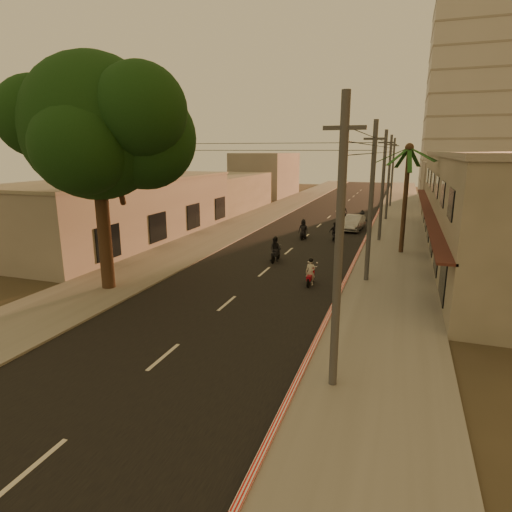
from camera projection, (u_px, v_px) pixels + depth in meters
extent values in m
plane|color=#383023|center=(210.00, 318.00, 19.38)|extent=(160.00, 160.00, 0.00)
cube|color=black|center=(306.00, 236.00, 37.73)|extent=(10.00, 140.00, 0.02)
cube|color=slate|center=(395.00, 242.00, 35.34)|extent=(5.00, 140.00, 0.12)
cube|color=slate|center=(228.00, 231.00, 40.10)|extent=(5.00, 140.00, 0.12)
cube|color=red|center=(359.00, 252.00, 31.51)|extent=(0.20, 60.00, 0.20)
cube|color=gray|center=(493.00, 206.00, 30.62)|extent=(8.00, 34.00, 7.00)
cube|color=gray|center=(500.00, 154.00, 29.75)|extent=(8.20, 34.20, 0.30)
cube|color=#45201B|center=(428.00, 209.00, 32.08)|extent=(0.80, 34.00, 0.12)
cube|color=gray|center=(129.00, 210.00, 36.07)|extent=(8.00, 24.00, 5.00)
cube|color=gray|center=(126.00, 179.00, 35.44)|extent=(8.20, 24.20, 0.20)
cube|color=#B7B5B2|center=(470.00, 104.00, 62.34)|extent=(12.00, 12.00, 28.00)
cylinder|color=black|center=(105.00, 235.00, 22.72)|extent=(0.70, 0.70, 6.00)
cylinder|color=black|center=(118.00, 178.00, 22.11)|extent=(1.22, 2.17, 3.04)
cylinder|color=black|center=(86.00, 174.00, 21.86)|extent=(1.31, 1.49, 2.73)
sphere|color=black|center=(95.00, 128.00, 21.40)|extent=(7.20, 7.20, 7.20)
sphere|color=black|center=(145.00, 138.00, 21.74)|extent=(5.20, 5.20, 5.20)
sphere|color=black|center=(78.00, 135.00, 22.77)|extent=(4.80, 4.80, 4.80)
sphere|color=black|center=(82.00, 146.00, 19.77)|extent=(4.60, 4.60, 4.60)
sphere|color=black|center=(140.00, 110.00, 19.82)|extent=(4.40, 4.40, 4.40)
sphere|color=black|center=(37.00, 117.00, 20.94)|extent=(4.00, 4.00, 4.00)
sphere|color=black|center=(142.00, 108.00, 22.95)|extent=(4.40, 4.40, 4.40)
cylinder|color=black|center=(405.00, 202.00, 30.62)|extent=(0.32, 0.32, 7.60)
sphere|color=black|center=(409.00, 147.00, 29.71)|extent=(0.60, 0.60, 0.60)
cylinder|color=#38383A|center=(339.00, 251.00, 12.67)|extent=(0.26, 0.26, 9.00)
cube|color=#38383A|center=(345.00, 128.00, 11.83)|extent=(1.20, 0.12, 0.12)
cylinder|color=#38383A|center=(371.00, 204.00, 23.68)|extent=(0.26, 0.26, 9.00)
cube|color=#38383A|center=(375.00, 139.00, 22.84)|extent=(1.20, 0.12, 0.12)
cylinder|color=#38383A|center=(383.00, 187.00, 34.69)|extent=(0.26, 0.26, 9.00)
cube|color=#38383A|center=(386.00, 143.00, 33.85)|extent=(1.20, 0.12, 0.12)
cylinder|color=#38383A|center=(389.00, 178.00, 45.70)|extent=(0.26, 0.26, 9.00)
cube|color=#38383A|center=(391.00, 145.00, 44.86)|extent=(1.20, 0.12, 0.12)
cylinder|color=#38383A|center=(392.00, 173.00, 56.71)|extent=(0.26, 0.26, 9.00)
cube|color=#38383A|center=(394.00, 146.00, 55.87)|extent=(1.20, 0.12, 0.12)
cube|color=gray|center=(454.00, 185.00, 55.52)|extent=(8.00, 14.00, 6.00)
cube|color=gray|center=(223.00, 192.00, 54.49)|extent=(8.00, 14.00, 4.40)
cube|color=gray|center=(266.00, 175.00, 70.69)|extent=(8.00, 14.00, 7.00)
cylinder|color=black|center=(313.00, 278.00, 24.66)|extent=(0.09, 0.51, 0.51)
cylinder|color=black|center=(308.00, 283.00, 23.62)|extent=(0.09, 0.51, 0.51)
cube|color=maroon|center=(310.00, 277.00, 24.02)|extent=(0.26, 0.99, 0.27)
cube|color=maroon|center=(312.00, 272.00, 24.40)|extent=(0.27, 0.09, 0.54)
cylinder|color=silver|center=(313.00, 266.00, 24.42)|extent=(0.50, 0.04, 0.04)
imported|color=beige|center=(310.00, 272.00, 23.95)|extent=(0.56, 0.37, 1.52)
sphere|color=black|center=(311.00, 260.00, 23.78)|extent=(0.27, 0.27, 0.27)
sphere|color=silver|center=(308.00, 262.00, 24.43)|extent=(0.11, 0.11, 0.11)
sphere|color=silver|center=(317.00, 263.00, 24.27)|extent=(0.11, 0.11, 0.11)
cylinder|color=black|center=(278.00, 255.00, 29.82)|extent=(0.10, 0.56, 0.56)
cylinder|color=black|center=(273.00, 259.00, 28.68)|extent=(0.10, 0.56, 0.56)
cube|color=black|center=(275.00, 254.00, 29.12)|extent=(0.29, 1.10, 0.30)
cube|color=black|center=(278.00, 250.00, 29.54)|extent=(0.30, 0.10, 0.60)
cylinder|color=silver|center=(278.00, 245.00, 29.56)|extent=(0.55, 0.04, 0.04)
imported|color=black|center=(275.00, 250.00, 29.05)|extent=(0.82, 0.64, 1.68)
sphere|color=black|center=(276.00, 238.00, 28.86)|extent=(0.30, 0.30, 0.30)
cylinder|color=black|center=(334.00, 237.00, 36.38)|extent=(0.22, 0.53, 0.52)
cylinder|color=black|center=(335.00, 239.00, 35.25)|extent=(0.22, 0.53, 0.52)
cube|color=black|center=(335.00, 235.00, 35.69)|extent=(0.52, 1.05, 0.28)
cube|color=black|center=(334.00, 233.00, 36.10)|extent=(0.29, 0.16, 0.56)
cylinder|color=silver|center=(334.00, 229.00, 36.13)|extent=(0.50, 0.17, 0.04)
imported|color=black|center=(335.00, 232.00, 35.62)|extent=(1.10, 0.84, 1.56)
sphere|color=black|center=(335.00, 223.00, 35.45)|extent=(0.28, 0.28, 0.28)
cylinder|color=black|center=(305.00, 234.00, 37.30)|extent=(0.12, 0.55, 0.55)
cylinder|color=black|center=(302.00, 237.00, 36.16)|extent=(0.12, 0.55, 0.55)
cube|color=black|center=(303.00, 233.00, 36.60)|extent=(0.31, 1.09, 0.29)
cube|color=black|center=(304.00, 230.00, 37.02)|extent=(0.30, 0.11, 0.59)
cylinder|color=silver|center=(305.00, 226.00, 37.04)|extent=(0.54, 0.06, 0.04)
imported|color=black|center=(303.00, 230.00, 36.53)|extent=(0.84, 0.58, 1.65)
sphere|color=black|center=(303.00, 221.00, 36.34)|extent=(0.29, 0.29, 0.29)
cylinder|color=black|center=(362.00, 223.00, 43.27)|extent=(0.13, 0.53, 0.53)
cylinder|color=black|center=(361.00, 225.00, 42.17)|extent=(0.13, 0.53, 0.53)
cube|color=black|center=(362.00, 221.00, 42.59)|extent=(0.33, 1.05, 0.28)
cube|color=black|center=(362.00, 219.00, 43.00)|extent=(0.29, 0.11, 0.56)
cylinder|color=silver|center=(362.00, 216.00, 43.02)|extent=(0.52, 0.07, 0.04)
imported|color=black|center=(362.00, 219.00, 42.53)|extent=(1.09, 0.71, 1.58)
sphere|color=black|center=(362.00, 211.00, 42.35)|extent=(0.28, 0.28, 0.28)
imported|color=#95989D|center=(354.00, 223.00, 40.58)|extent=(2.23, 4.60, 1.43)
cylinder|color=black|center=(341.00, 215.00, 48.27)|extent=(0.31, 0.54, 0.55)
cylinder|color=black|center=(344.00, 217.00, 47.08)|extent=(0.31, 0.54, 0.55)
cube|color=black|center=(343.00, 214.00, 47.54)|extent=(0.68, 1.10, 0.29)
cube|color=black|center=(342.00, 212.00, 47.98)|extent=(0.31, 0.21, 0.59)
cylinder|color=silver|center=(342.00, 209.00, 48.01)|extent=(0.51, 0.25, 0.04)
imported|color=black|center=(343.00, 211.00, 47.47)|extent=(1.19, 1.11, 1.65)
sphere|color=black|center=(344.00, 204.00, 47.29)|extent=(0.29, 0.29, 0.29)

